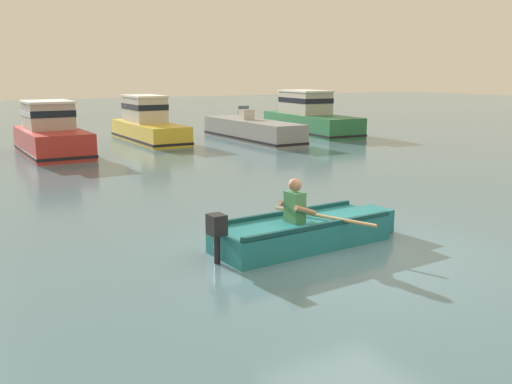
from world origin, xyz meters
The scene contains 6 objects.
ground_plane centered at (0.00, 0.00, 0.00)m, with size 120.00×120.00×0.00m, color slate.
rowboat_with_person centered at (-0.41, 0.84, 0.25)m, with size 3.72×1.88×1.19m.
moored_boat_red centered at (-2.11, 14.54, 0.72)m, with size 2.08×4.74×1.91m.
moored_boat_yellow centered at (2.31, 16.89, 0.72)m, with size 1.75×5.66×1.95m.
moored_boat_grey centered at (6.27, 14.74, 0.42)m, with size 1.69×6.40×1.47m.
moored_boat_green centered at (10.23, 16.11, 0.77)m, with size 2.42×6.53×2.06m.
Camera 1 is at (-5.75, -6.92, 2.90)m, focal length 39.97 mm.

